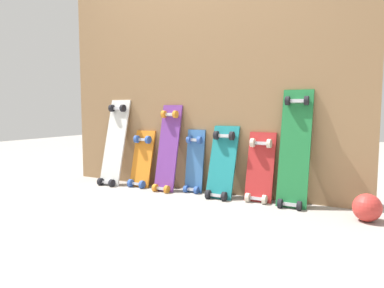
{
  "coord_description": "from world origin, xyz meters",
  "views": [
    {
      "loc": [
        1.41,
        -2.65,
        0.71
      ],
      "look_at": [
        0.0,
        -0.07,
        0.42
      ],
      "focal_mm": 33.23,
      "sensor_mm": 36.0,
      "label": 1
    }
  ],
  "objects": [
    {
      "name": "skateboard_white",
      "position": [
        -0.84,
        -0.08,
        0.37
      ],
      "size": [
        0.22,
        0.28,
        0.86
      ],
      "color": "silver",
      "rests_on": "ground"
    },
    {
      "name": "skateboard_purple",
      "position": [
        -0.25,
        -0.06,
        0.34
      ],
      "size": [
        0.19,
        0.25,
        0.81
      ],
      "color": "#6B338C",
      "rests_on": "ground"
    },
    {
      "name": "plywood_wall_panel",
      "position": [
        0.0,
        0.07,
        0.93
      ],
      "size": [
        2.75,
        0.04,
        1.86
      ],
      "primitive_type": "cube",
      "color": "#99724C",
      "rests_on": "ground"
    },
    {
      "name": "ground_plane",
      "position": [
        0.0,
        0.0,
        0.0
      ],
      "size": [
        12.0,
        12.0,
        0.0
      ],
      "primitive_type": "plane",
      "color": "#9E9991"
    },
    {
      "name": "skateboard_teal",
      "position": [
        0.27,
        -0.07,
        0.26
      ],
      "size": [
        0.22,
        0.26,
        0.64
      ],
      "color": "#197A7F",
      "rests_on": "ground"
    },
    {
      "name": "skateboard_orange",
      "position": [
        -0.55,
        -0.04,
        0.22
      ],
      "size": [
        0.21,
        0.21,
        0.57
      ],
      "color": "orange",
      "rests_on": "ground"
    },
    {
      "name": "skateboard_green",
      "position": [
        0.84,
        -0.05,
        0.39
      ],
      "size": [
        0.22,
        0.24,
        0.92
      ],
      "color": "#1E7238",
      "rests_on": "ground"
    },
    {
      "name": "skateboard_red",
      "position": [
        0.57,
        -0.03,
        0.23
      ],
      "size": [
        0.21,
        0.2,
        0.59
      ],
      "color": "#B22626",
      "rests_on": "ground"
    },
    {
      "name": "skateboard_blue",
      "position": [
        -0.01,
        -0.01,
        0.23
      ],
      "size": [
        0.16,
        0.15,
        0.6
      ],
      "color": "#386BAD",
      "rests_on": "ground"
    },
    {
      "name": "rubber_ball",
      "position": [
        1.33,
        -0.2,
        0.09
      ],
      "size": [
        0.18,
        0.18,
        0.18
      ],
      "primitive_type": "sphere",
      "color": "red",
      "rests_on": "ground"
    }
  ]
}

